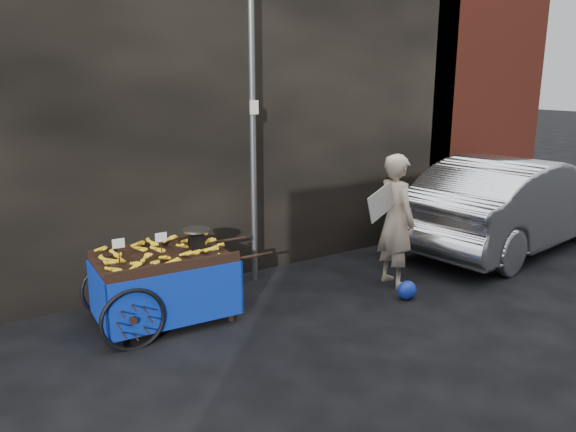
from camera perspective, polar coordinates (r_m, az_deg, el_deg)
ground at (r=6.83m, az=-0.15°, el=-10.16°), size 80.00×80.00×0.00m
building_wall at (r=8.70m, az=-7.40°, el=11.99°), size 13.50×2.00×5.00m
street_pole at (r=7.54m, az=-3.60°, el=7.99°), size 0.12×0.10×4.00m
banana_cart at (r=6.60m, az=-12.90°, el=-4.89°), size 2.13×1.09×1.13m
vendor at (r=7.68m, az=10.88°, el=-0.46°), size 0.89×0.69×1.81m
plastic_bag at (r=7.44m, az=11.99°, el=-7.38°), size 0.27×0.22×0.25m
parked_car at (r=10.04m, az=22.01°, el=1.32°), size 4.79×2.25×1.52m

